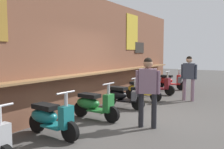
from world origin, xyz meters
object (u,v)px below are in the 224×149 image
object	(u,v)px
scooter_green	(93,104)
scooter_red	(169,81)
shopper_browsing	(188,74)
scooter_black	(121,95)
scooter_yellow	(141,89)
shopper_with_handbag	(147,86)
scooter_maroon	(156,85)
scooter_teal	(50,117)

from	to	relation	value
scooter_green	scooter_red	world-z (taller)	same
scooter_red	shopper_browsing	distance (m)	2.81
scooter_black	scooter_yellow	bearing A→B (deg)	91.44
scooter_red	shopper_with_handbag	xyz separation A→B (m)	(-6.00, -1.47, 0.58)
scooter_maroon	scooter_green	bearing A→B (deg)	-87.45
scooter_teal	shopper_browsing	distance (m)	5.47
scooter_teal	shopper_browsing	size ratio (longest dim) A/B	0.89
scooter_green	scooter_red	xyz separation A→B (m)	(6.04, 0.00, 0.00)
scooter_green	scooter_maroon	xyz separation A→B (m)	(4.45, -0.00, 0.00)
scooter_black	scooter_maroon	size ratio (longest dim) A/B	1.00
scooter_teal	scooter_yellow	world-z (taller)	same
scooter_green	shopper_browsing	world-z (taller)	shopper_browsing
scooter_green	shopper_with_handbag	distance (m)	1.58
scooter_black	shopper_browsing	bearing A→B (deg)	57.98
scooter_yellow	shopper_with_handbag	size ratio (longest dim) A/B	0.88
scooter_black	scooter_green	bearing A→B (deg)	-88.55
scooter_green	scooter_black	xyz separation A→B (m)	(1.49, 0.00, 0.00)
scooter_green	scooter_black	bearing A→B (deg)	92.50
scooter_yellow	scooter_teal	bearing A→B (deg)	-86.51
scooter_yellow	scooter_maroon	distance (m)	1.51
scooter_maroon	shopper_with_handbag	xyz separation A→B (m)	(-4.42, -1.47, 0.58)
scooter_green	scooter_yellow	xyz separation A→B (m)	(2.95, -0.00, 0.00)
scooter_teal	scooter_black	xyz separation A→B (m)	(3.02, 0.00, 0.00)
scooter_teal	shopper_with_handbag	world-z (taller)	shopper_with_handbag
scooter_maroon	scooter_red	xyz separation A→B (m)	(1.59, 0.00, 0.00)
scooter_yellow	scooter_red	bearing A→B (deg)	93.49
scooter_yellow	scooter_maroon	xyz separation A→B (m)	(1.51, 0.00, 0.00)
scooter_teal	scooter_maroon	size ratio (longest dim) A/B	1.00
scooter_red	shopper_with_handbag	size ratio (longest dim) A/B	0.88
scooter_yellow	shopper_browsing	size ratio (longest dim) A/B	0.89
scooter_yellow	scooter_maroon	size ratio (longest dim) A/B	1.00
scooter_black	scooter_maroon	world-z (taller)	same
scooter_black	scooter_red	bearing A→B (deg)	91.45
scooter_maroon	scooter_red	size ratio (longest dim) A/B	1.00
scooter_teal	shopper_with_handbag	distance (m)	2.22
scooter_maroon	shopper_browsing	distance (m)	1.74
scooter_teal	scooter_red	world-z (taller)	same
scooter_black	shopper_browsing	world-z (taller)	shopper_browsing
scooter_green	scooter_yellow	distance (m)	2.95
shopper_with_handbag	scooter_yellow	bearing A→B (deg)	-173.83
scooter_black	scooter_red	world-z (taller)	same
scooter_yellow	scooter_red	distance (m)	3.09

